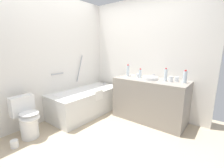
# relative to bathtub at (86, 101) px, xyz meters

# --- Properties ---
(ground_plane) EXTENTS (3.90, 3.90, 0.00)m
(ground_plane) POSITION_rel_bathtub_xyz_m (-0.56, -0.88, -0.29)
(ground_plane) COLOR #C1AD8E
(wall_back_tiled) EXTENTS (3.30, 0.10, 2.50)m
(wall_back_tiled) POSITION_rel_bathtub_xyz_m (-0.56, 0.43, 0.96)
(wall_back_tiled) COLOR white
(wall_back_tiled) RESTS_ON ground_plane
(wall_right_mirror) EXTENTS (0.10, 2.92, 2.50)m
(wall_right_mirror) POSITION_rel_bathtub_xyz_m (0.94, -0.88, 0.96)
(wall_right_mirror) COLOR white
(wall_right_mirror) RESTS_ON ground_plane
(bathtub) EXTENTS (1.62, 0.76, 1.29)m
(bathtub) POSITION_rel_bathtub_xyz_m (0.00, 0.00, 0.00)
(bathtub) COLOR silver
(bathtub) RESTS_ON ground_plane
(toilet) EXTENTS (0.37, 0.47, 0.70)m
(toilet) POSITION_rel_bathtub_xyz_m (-1.26, 0.05, 0.04)
(toilet) COLOR white
(toilet) RESTS_ON ground_plane
(vanity_counter) EXTENTS (0.62, 1.43, 0.86)m
(vanity_counter) POSITION_rel_bathtub_xyz_m (0.58, -1.27, 0.13)
(vanity_counter) COLOR gray
(vanity_counter) RESTS_ON ground_plane
(sink_basin) EXTENTS (0.30, 0.30, 0.05)m
(sink_basin) POSITION_rel_bathtub_xyz_m (0.57, -1.26, 0.59)
(sink_basin) COLOR white
(sink_basin) RESTS_ON vanity_counter
(sink_faucet) EXTENTS (0.13, 0.15, 0.09)m
(sink_faucet) POSITION_rel_bathtub_xyz_m (0.75, -1.26, 0.60)
(sink_faucet) COLOR silver
(sink_faucet) RESTS_ON vanity_counter
(water_bottle_0) EXTENTS (0.06, 0.06, 0.20)m
(water_bottle_0) POSITION_rel_bathtub_xyz_m (0.61, -1.02, 0.65)
(water_bottle_0) COLOR silver
(water_bottle_0) RESTS_ON vanity_counter
(water_bottle_1) EXTENTS (0.07, 0.07, 0.23)m
(water_bottle_1) POSITION_rel_bathtub_xyz_m (0.66, -1.87, 0.67)
(water_bottle_1) COLOR silver
(water_bottle_1) RESTS_ON vanity_counter
(water_bottle_2) EXTENTS (0.06, 0.06, 0.26)m
(water_bottle_2) POSITION_rel_bathtub_xyz_m (0.62, -0.71, 0.68)
(water_bottle_2) COLOR silver
(water_bottle_2) RESTS_ON vanity_counter
(water_bottle_3) EXTENTS (0.06, 0.06, 0.25)m
(water_bottle_3) POSITION_rel_bathtub_xyz_m (0.60, -1.55, 0.68)
(water_bottle_3) COLOR silver
(water_bottle_3) RESTS_ON vanity_counter
(drinking_glass_0) EXTENTS (0.08, 0.08, 0.10)m
(drinking_glass_0) POSITION_rel_bathtub_xyz_m (0.60, -1.65, 0.61)
(drinking_glass_0) COLOR white
(drinking_glass_0) RESTS_ON vanity_counter
(drinking_glass_1) EXTENTS (0.07, 0.07, 0.08)m
(drinking_glass_1) POSITION_rel_bathtub_xyz_m (0.63, -0.94, 0.60)
(drinking_glass_1) COLOR white
(drinking_glass_1) RESTS_ON vanity_counter
(drinking_glass_2) EXTENTS (0.07, 0.07, 0.09)m
(drinking_glass_2) POSITION_rel_bathtub_xyz_m (0.67, -1.73, 0.61)
(drinking_glass_2) COLOR white
(drinking_glass_2) RESTS_ON vanity_counter
(soap_dish) EXTENTS (0.09, 0.06, 0.02)m
(soap_dish) POSITION_rel_bathtub_xyz_m (0.67, -0.79, 0.57)
(soap_dish) COLOR white
(soap_dish) RESTS_ON vanity_counter
(toilet_paper_roll) EXTENTS (0.11, 0.11, 0.12)m
(toilet_paper_roll) POSITION_rel_bathtub_xyz_m (-1.54, -0.08, -0.24)
(toilet_paper_roll) COLOR white
(toilet_paper_roll) RESTS_ON ground_plane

